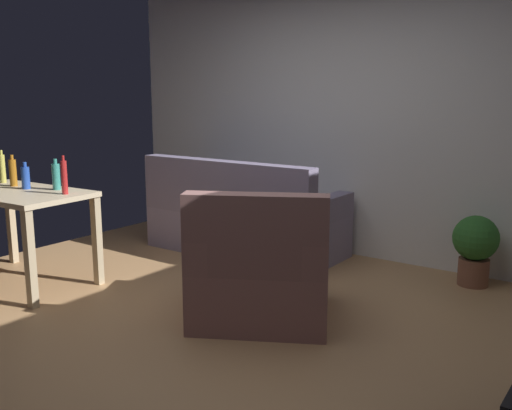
% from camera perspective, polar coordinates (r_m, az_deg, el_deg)
% --- Properties ---
extents(ground_plane, '(5.20, 4.40, 0.02)m').
position_cam_1_polar(ground_plane, '(3.90, -5.60, -12.02)').
color(ground_plane, tan).
extents(wall_rear, '(5.20, 0.10, 2.70)m').
position_cam_1_polar(wall_rear, '(5.44, 9.74, 9.17)').
color(wall_rear, white).
rests_on(wall_rear, ground_plane).
extents(couch, '(1.87, 0.84, 0.92)m').
position_cam_1_polar(couch, '(5.49, -1.37, -1.66)').
color(couch, gray).
rests_on(couch, ground_plane).
extents(desk, '(1.23, 0.76, 0.76)m').
position_cam_1_polar(desk, '(4.93, -22.84, 0.06)').
color(desk, '#C6B28E').
rests_on(desk, ground_plane).
extents(potted_plant, '(0.36, 0.36, 0.57)m').
position_cam_1_polar(potted_plant, '(4.87, 21.09, -3.78)').
color(potted_plant, brown).
rests_on(potted_plant, ground_plane).
extents(armchair, '(1.19, 1.17, 0.92)m').
position_cam_1_polar(armchair, '(3.87, 0.49, -6.93)').
color(armchair, '#996B66').
rests_on(armchair, ground_plane).
extents(bottle_squat, '(0.05, 0.05, 0.28)m').
position_cam_1_polar(bottle_squat, '(5.38, -24.06, 3.38)').
color(bottle_squat, '#BCB24C').
rests_on(bottle_squat, desk).
extents(bottle_amber, '(0.06, 0.06, 0.26)m').
position_cam_1_polar(bottle_amber, '(5.15, -23.15, 3.02)').
color(bottle_amber, '#9E6019').
rests_on(bottle_amber, desk).
extents(bottle_blue, '(0.07, 0.07, 0.22)m').
position_cam_1_polar(bottle_blue, '(4.96, -22.06, 2.58)').
color(bottle_blue, '#2347A3').
rests_on(bottle_blue, desk).
extents(bottle_tall, '(0.06, 0.06, 0.25)m').
position_cam_1_polar(bottle_tall, '(4.83, -19.37, 2.73)').
color(bottle_tall, teal).
rests_on(bottle_tall, desk).
extents(bottle_red, '(0.05, 0.05, 0.30)m').
position_cam_1_polar(bottle_red, '(4.59, -18.64, 2.68)').
color(bottle_red, '#AD2323').
rests_on(bottle_red, desk).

